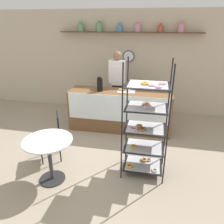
{
  "coord_description": "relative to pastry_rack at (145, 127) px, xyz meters",
  "views": [
    {
      "loc": [
        0.78,
        -3.27,
        2.38
      ],
      "look_at": [
        0.0,
        0.48,
        0.79
      ],
      "focal_mm": 35.0,
      "sensor_mm": 36.0,
      "label": 1
    }
  ],
  "objects": [
    {
      "name": "back_wall",
      "position": [
        -0.66,
        2.86,
        0.53
      ],
      "size": [
        10.0,
        0.3,
        2.7
      ],
      "color": "beige",
      "rests_on": "ground_plane"
    },
    {
      "name": "display_counter",
      "position": [
        -0.66,
        1.51,
        -0.38
      ],
      "size": [
        2.33,
        0.63,
        0.93
      ],
      "color": "brown",
      "rests_on": "ground_plane"
    },
    {
      "name": "pastry_rack",
      "position": [
        0.0,
        0.0,
        0.0
      ],
      "size": [
        0.69,
        0.54,
        1.89
      ],
      "color": "black",
      "rests_on": "ground_plane"
    },
    {
      "name": "donut_tray_counter",
      "position": [
        -0.55,
        1.57,
        0.11
      ],
      "size": [
        0.39,
        0.33,
        0.05
      ],
      "color": "silver",
      "rests_on": "display_counter"
    },
    {
      "name": "person_worker",
      "position": [
        -0.82,
        2.02,
        0.12
      ],
      "size": [
        0.39,
        0.23,
        1.75
      ],
      "color": "#282833",
      "rests_on": "ground_plane"
    },
    {
      "name": "ground_plane",
      "position": [
        -0.66,
        0.14,
        -0.84
      ],
      "size": [
        14.0,
        14.0,
        0.0
      ],
      "primitive_type": "plane",
      "color": "gray"
    },
    {
      "name": "cafe_table",
      "position": [
        -1.42,
        -0.52,
        -0.29
      ],
      "size": [
        0.75,
        0.75,
        0.74
      ],
      "color": "#262628",
      "rests_on": "ground_plane"
    },
    {
      "name": "cafe_chair",
      "position": [
        -1.63,
        0.08,
        -0.29
      ],
      "size": [
        0.51,
        0.51,
        0.89
      ],
      "rotation": [
        0.0,
        0.0,
        5.18
      ],
      "color": "black",
      "rests_on": "ground_plane"
    },
    {
      "name": "coffee_carafe",
      "position": [
        -1.11,
        1.45,
        0.25
      ],
      "size": [
        0.13,
        0.13,
        0.33
      ],
      "color": "black",
      "rests_on": "display_counter"
    }
  ]
}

